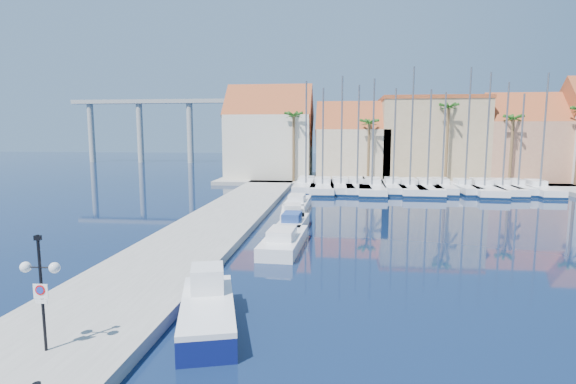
# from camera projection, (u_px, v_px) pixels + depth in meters

# --- Properties ---
(ground) EXTENTS (260.00, 260.00, 0.00)m
(ground) POSITION_uv_depth(u_px,v_px,m) (332.00, 302.00, 19.13)
(ground) COLOR black
(ground) RESTS_ON ground
(quay_west) EXTENTS (6.00, 77.00, 0.50)m
(quay_west) POSITION_uv_depth(u_px,v_px,m) (214.00, 226.00, 33.41)
(quay_west) COLOR gray
(quay_west) RESTS_ON ground
(shore_north) EXTENTS (54.00, 16.00, 0.50)m
(shore_north) POSITION_uv_depth(u_px,v_px,m) (407.00, 180.00, 65.21)
(shore_north) COLOR gray
(shore_north) RESTS_ON ground
(lamp_post) EXTENTS (1.24, 0.37, 3.66)m
(lamp_post) POSITION_uv_depth(u_px,v_px,m) (40.00, 275.00, 13.56)
(lamp_post) COLOR black
(lamp_post) RESTS_ON quay_west
(fishing_boat) EXTENTS (3.40, 6.00, 2.00)m
(fishing_boat) POSITION_uv_depth(u_px,v_px,m) (208.00, 309.00, 16.73)
(fishing_boat) COLOR #0D1551
(fishing_boat) RESTS_ON ground
(motorboat_west_0) EXTENTS (2.49, 6.85, 1.40)m
(motorboat_west_0) POSITION_uv_depth(u_px,v_px,m) (284.00, 241.00, 27.77)
(motorboat_west_0) COLOR white
(motorboat_west_0) RESTS_ON ground
(motorboat_west_1) EXTENTS (2.04, 5.64, 1.40)m
(motorboat_west_1) POSITION_uv_depth(u_px,v_px,m) (293.00, 223.00, 32.98)
(motorboat_west_1) COLOR white
(motorboat_west_1) RESTS_ON ground
(motorboat_west_2) EXTENTS (2.35, 5.99, 1.40)m
(motorboat_west_2) POSITION_uv_depth(u_px,v_px,m) (293.00, 214.00, 36.80)
(motorboat_west_2) COLOR white
(motorboat_west_2) RESTS_ON ground
(motorboat_west_3) EXTENTS (2.21, 6.50, 1.40)m
(motorboat_west_3) POSITION_uv_depth(u_px,v_px,m) (298.00, 203.00, 42.39)
(motorboat_west_3) COLOR white
(motorboat_west_3) RESTS_ON ground
(sailboat_0) EXTENTS (2.74, 10.17, 13.12)m
(sailboat_0) POSITION_uv_depth(u_px,v_px,m) (306.00, 186.00, 55.25)
(sailboat_0) COLOR white
(sailboat_0) RESTS_ON ground
(sailboat_1) EXTENTS (3.02, 10.73, 12.23)m
(sailboat_1) POSITION_uv_depth(u_px,v_px,m) (322.00, 187.00, 54.20)
(sailboat_1) COLOR white
(sailboat_1) RESTS_ON ground
(sailboat_2) EXTENTS (3.42, 10.37, 13.63)m
(sailboat_2) POSITION_uv_depth(u_px,v_px,m) (340.00, 186.00, 54.46)
(sailboat_2) COLOR white
(sailboat_2) RESTS_ON ground
(sailboat_3) EXTENTS (3.01, 10.70, 12.57)m
(sailboat_3) POSITION_uv_depth(u_px,v_px,m) (357.00, 187.00, 54.29)
(sailboat_3) COLOR white
(sailboat_3) RESTS_ON ground
(sailboat_4) EXTENTS (3.51, 11.85, 13.21)m
(sailboat_4) POSITION_uv_depth(u_px,v_px,m) (372.00, 187.00, 53.65)
(sailboat_4) COLOR white
(sailboat_4) RESTS_ON ground
(sailboat_5) EXTENTS (2.70, 9.53, 12.18)m
(sailboat_5) POSITION_uv_depth(u_px,v_px,m) (393.00, 187.00, 54.15)
(sailboat_5) COLOR white
(sailboat_5) RESTS_ON ground
(sailboat_6) EXTENTS (2.77, 10.37, 14.51)m
(sailboat_6) POSITION_uv_depth(u_px,v_px,m) (409.00, 188.00, 53.22)
(sailboat_6) COLOR white
(sailboat_6) RESTS_ON ground
(sailboat_7) EXTENTS (3.57, 11.08, 11.98)m
(sailboat_7) POSITION_uv_depth(u_px,v_px,m) (427.00, 188.00, 53.19)
(sailboat_7) COLOR white
(sailboat_7) RESTS_ON ground
(sailboat_8) EXTENTS (3.21, 9.77, 11.72)m
(sailboat_8) POSITION_uv_depth(u_px,v_px,m) (441.00, 187.00, 53.74)
(sailboat_8) COLOR white
(sailboat_8) RESTS_ON ground
(sailboat_9) EXTENTS (2.57, 8.32, 14.44)m
(sailboat_9) POSITION_uv_depth(u_px,v_px,m) (464.00, 187.00, 52.97)
(sailboat_9) COLOR white
(sailboat_9) RESTS_ON ground
(sailboat_10) EXTENTS (3.98, 11.80, 13.82)m
(sailboat_10) POSITION_uv_depth(u_px,v_px,m) (483.00, 188.00, 52.67)
(sailboat_10) COLOR white
(sailboat_10) RESTS_ON ground
(sailboat_11) EXTENTS (2.86, 10.11, 12.74)m
(sailboat_11) POSITION_uv_depth(u_px,v_px,m) (500.00, 188.00, 52.68)
(sailboat_11) COLOR white
(sailboat_11) RESTS_ON ground
(sailboat_12) EXTENTS (2.70, 8.48, 11.48)m
(sailboat_12) POSITION_uv_depth(u_px,v_px,m) (517.00, 188.00, 52.81)
(sailboat_12) COLOR white
(sailboat_12) RESTS_ON ground
(sailboat_13) EXTENTS (2.67, 9.34, 13.64)m
(sailboat_13) POSITION_uv_depth(u_px,v_px,m) (538.00, 189.00, 51.74)
(sailboat_13) COLOR white
(sailboat_13) RESTS_ON ground
(building_0) EXTENTS (12.30, 9.00, 13.50)m
(building_0) POSITION_uv_depth(u_px,v_px,m) (270.00, 136.00, 65.65)
(building_0) COLOR beige
(building_0) RESTS_ON shore_north
(building_1) EXTENTS (10.30, 8.00, 11.00)m
(building_1) POSITION_uv_depth(u_px,v_px,m) (352.00, 145.00, 64.45)
(building_1) COLOR tan
(building_1) RESTS_ON shore_north
(building_2) EXTENTS (14.20, 10.20, 11.50)m
(building_2) POSITION_uv_depth(u_px,v_px,m) (430.00, 138.00, 64.06)
(building_2) COLOR tan
(building_2) RESTS_ON shore_north
(building_3) EXTENTS (10.30, 8.00, 12.00)m
(building_3) POSITION_uv_depth(u_px,v_px,m) (521.00, 141.00, 61.76)
(building_3) COLOR tan
(building_3) RESTS_ON shore_north
(palm_0) EXTENTS (2.60, 2.60, 10.15)m
(palm_0) POSITION_uv_depth(u_px,v_px,m) (294.00, 117.00, 59.93)
(palm_0) COLOR brown
(palm_0) RESTS_ON shore_north
(palm_1) EXTENTS (2.60, 2.60, 9.15)m
(palm_1) POSITION_uv_depth(u_px,v_px,m) (369.00, 124.00, 58.92)
(palm_1) COLOR brown
(palm_1) RESTS_ON shore_north
(palm_2) EXTENTS (2.60, 2.60, 11.15)m
(palm_2) POSITION_uv_depth(u_px,v_px,m) (449.00, 109.00, 57.53)
(palm_2) COLOR brown
(palm_2) RESTS_ON shore_north
(palm_3) EXTENTS (2.60, 2.60, 9.65)m
(palm_3) POSITION_uv_depth(u_px,v_px,m) (513.00, 120.00, 56.81)
(palm_3) COLOR brown
(palm_3) RESTS_ON shore_north
(viaduct) EXTENTS (48.00, 2.20, 14.45)m
(viaduct) POSITION_uv_depth(u_px,v_px,m) (168.00, 118.00, 102.91)
(viaduct) COLOR #9E9E99
(viaduct) RESTS_ON ground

